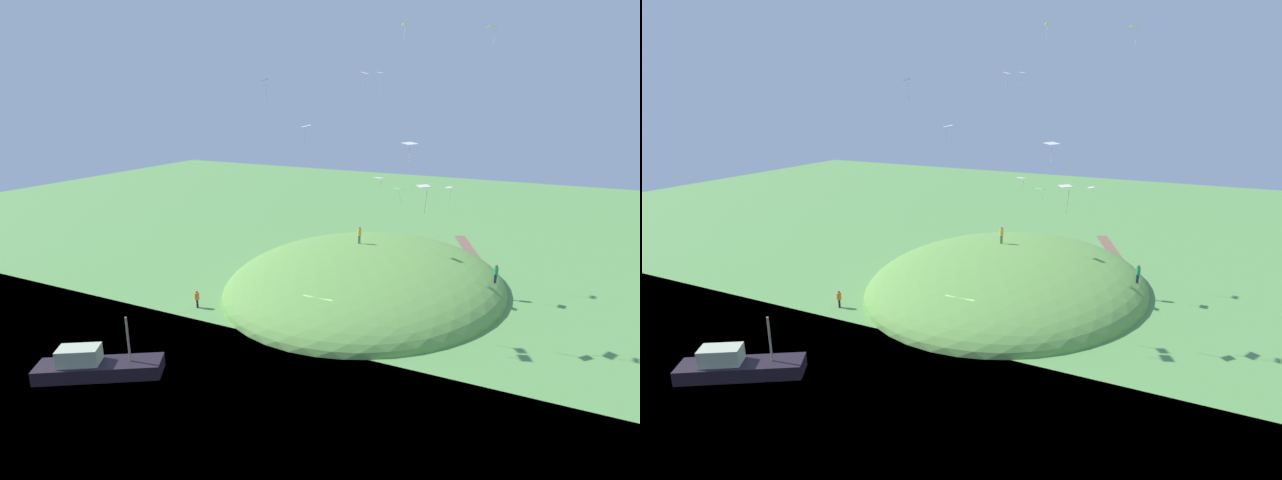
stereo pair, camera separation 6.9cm
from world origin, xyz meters
TOP-DOWN VIEW (x-y plane):
  - ground_plane at (0.00, 0.00)m, footprint 160.00×160.00m
  - grass_hill at (9.43, 0.04)m, footprint 30.56×26.15m
  - dirt_path at (26.04, -6.61)m, footprint 11.26×5.50m
  - boat_on_lake at (-14.22, 9.76)m, footprint 5.96×7.83m
  - person_walking_path at (11.29, 1.55)m, footprint 0.40×0.40m
  - person_on_hilltop at (-2.36, 11.07)m, footprint 0.55×0.55m
  - person_watching_kites at (11.20, -11.69)m, footprint 0.51×0.51m
  - kite_0 at (1.35, -6.11)m, footprint 1.32×1.15m
  - kite_1 at (10.15, -7.24)m, footprint 0.84×0.63m
  - kite_2 at (12.08, -2.07)m, footprint 0.74×0.70m
  - kite_3 at (0.70, -7.47)m, footprint 1.10×1.08m
  - kite_4 at (0.56, -2.87)m, footprint 0.78×0.55m
  - kite_5 at (7.84, -3.46)m, footprint 0.90×1.03m
  - kite_6 at (-1.93, 0.53)m, footprint 1.15×1.00m
  - kite_7 at (-1.39, 4.14)m, footprint 0.94×0.85m
  - kite_8 at (14.24, -9.11)m, footprint 1.29×1.10m
  - kite_9 at (12.11, 0.14)m, footprint 0.88×0.68m
  - kite_10 at (11.33, -0.33)m, footprint 0.85×1.04m

SIDE VIEW (x-z plane):
  - ground_plane at x=0.00m, z-range 0.00..0.00m
  - grass_hill at x=9.43m, z-range -3.50..3.50m
  - dirt_path at x=26.04m, z-range 0.00..0.04m
  - boat_on_lake at x=-14.22m, z-range -1.33..2.75m
  - person_on_hilltop at x=-2.36m, z-range 0.19..1.77m
  - person_watching_kites at x=11.20m, z-range 1.71..3.43m
  - person_walking_path at x=11.29m, z-range 3.68..5.41m
  - kite_5 at x=7.84m, z-range 9.28..10.51m
  - kite_1 at x=10.15m, z-range 9.22..10.63m
  - kite_10 at x=11.33m, z-range 9.20..10.98m
  - kite_3 at x=0.70m, z-range 10.44..12.53m
  - kite_0 at x=1.35m, z-range 13.79..15.09m
  - kite_6 at x=-1.93m, z-range 15.05..16.24m
  - kite_7 at x=-1.39m, z-range 17.97..19.57m
  - kite_4 at x=0.56m, z-range 18.55..19.85m
  - kite_9 at x=12.11m, z-range 18.47..20.67m
  - kite_8 at x=14.24m, z-range 22.67..24.11m
  - kite_2 at x=12.08m, z-range 23.01..24.35m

